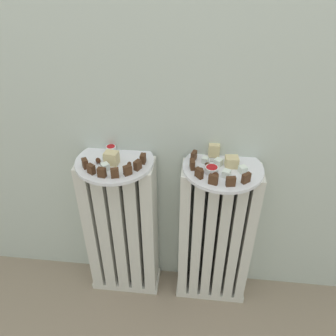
# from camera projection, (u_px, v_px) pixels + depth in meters

# --- Properties ---
(radiator_left) EXTENTS (0.30, 0.12, 0.66)m
(radiator_left) POSITION_uv_depth(u_px,v_px,m) (122.00, 230.00, 1.39)
(radiator_left) COLOR silver
(radiator_left) RESTS_ON ground_plane
(radiator_right) EXTENTS (0.30, 0.12, 0.66)m
(radiator_right) POSITION_uv_depth(u_px,v_px,m) (215.00, 238.00, 1.36)
(radiator_right) COLOR silver
(radiator_right) RESTS_ON ground_plane
(plate_left) EXTENTS (0.28, 0.28, 0.01)m
(plate_left) POSITION_uv_depth(u_px,v_px,m) (115.00, 161.00, 1.20)
(plate_left) COLOR white
(plate_left) RESTS_ON radiator_left
(plate_right) EXTENTS (0.28, 0.28, 0.01)m
(plate_right) POSITION_uv_depth(u_px,v_px,m) (223.00, 168.00, 1.17)
(plate_right) COLOR white
(plate_right) RESTS_ON radiator_right
(dark_cake_slice_left_0) EXTENTS (0.03, 0.03, 0.03)m
(dark_cake_slice_left_0) POSITION_uv_depth(u_px,v_px,m) (85.00, 163.00, 1.15)
(dark_cake_slice_left_0) COLOR #472B19
(dark_cake_slice_left_0) RESTS_ON plate_left
(dark_cake_slice_left_1) EXTENTS (0.03, 0.03, 0.03)m
(dark_cake_slice_left_1) POSITION_uv_depth(u_px,v_px,m) (91.00, 169.00, 1.12)
(dark_cake_slice_left_1) COLOR #472B19
(dark_cake_slice_left_1) RESTS_ON plate_left
(dark_cake_slice_left_2) EXTENTS (0.03, 0.02, 0.03)m
(dark_cake_slice_left_2) POSITION_uv_depth(u_px,v_px,m) (102.00, 172.00, 1.10)
(dark_cake_slice_left_2) COLOR #472B19
(dark_cake_slice_left_2) RESTS_ON plate_left
(dark_cake_slice_left_3) EXTENTS (0.03, 0.02, 0.03)m
(dark_cake_slice_left_3) POSITION_uv_depth(u_px,v_px,m) (115.00, 173.00, 1.10)
(dark_cake_slice_left_3) COLOR #472B19
(dark_cake_slice_left_3) RESTS_ON plate_left
(dark_cake_slice_left_4) EXTENTS (0.03, 0.03, 0.03)m
(dark_cake_slice_left_4) POSITION_uv_depth(u_px,v_px,m) (128.00, 170.00, 1.12)
(dark_cake_slice_left_4) COLOR #472B19
(dark_cake_slice_left_4) RESTS_ON plate_left
(dark_cake_slice_left_5) EXTENTS (0.03, 0.03, 0.03)m
(dark_cake_slice_left_5) POSITION_uv_depth(u_px,v_px,m) (138.00, 165.00, 1.14)
(dark_cake_slice_left_5) COLOR #472B19
(dark_cake_slice_left_5) RESTS_ON plate_left
(dark_cake_slice_left_6) EXTENTS (0.02, 0.03, 0.03)m
(dark_cake_slice_left_6) POSITION_uv_depth(u_px,v_px,m) (143.00, 159.00, 1.17)
(dark_cake_slice_left_6) COLOR #472B19
(dark_cake_slice_left_6) RESTS_ON plate_left
(marble_cake_slice_left_0) EXTENTS (0.05, 0.04, 0.05)m
(marble_cake_slice_left_0) POSITION_uv_depth(u_px,v_px,m) (112.00, 158.00, 1.17)
(marble_cake_slice_left_0) COLOR beige
(marble_cake_slice_left_0) RESTS_ON plate_left
(turkish_delight_left_0) EXTENTS (0.03, 0.03, 0.02)m
(turkish_delight_left_0) POSITION_uv_depth(u_px,v_px,m) (111.00, 156.00, 1.20)
(turkish_delight_left_0) COLOR white
(turkish_delight_left_0) RESTS_ON plate_left
(turkish_delight_left_1) EXTENTS (0.02, 0.02, 0.02)m
(turkish_delight_left_1) POSITION_uv_depth(u_px,v_px,m) (105.00, 157.00, 1.20)
(turkish_delight_left_1) COLOR white
(turkish_delight_left_1) RESTS_ON plate_left
(turkish_delight_left_2) EXTENTS (0.03, 0.03, 0.02)m
(turkish_delight_left_2) POSITION_uv_depth(u_px,v_px,m) (105.00, 167.00, 1.14)
(turkish_delight_left_2) COLOR white
(turkish_delight_left_2) RESTS_ON plate_left
(medjool_date_left_0) EXTENTS (0.02, 0.02, 0.02)m
(medjool_date_left_0) POSITION_uv_depth(u_px,v_px,m) (129.00, 164.00, 1.16)
(medjool_date_left_0) COLOR #3D1E0F
(medjool_date_left_0) RESTS_ON plate_left
(medjool_date_left_1) EXTENTS (0.03, 0.03, 0.02)m
(medjool_date_left_1) POSITION_uv_depth(u_px,v_px,m) (98.00, 161.00, 1.18)
(medjool_date_left_1) COLOR #3D1E0F
(medjool_date_left_1) RESTS_ON plate_left
(jam_bowl_left) EXTENTS (0.04, 0.04, 0.02)m
(jam_bowl_left) POSITION_uv_depth(u_px,v_px,m) (111.00, 149.00, 1.24)
(jam_bowl_left) COLOR white
(jam_bowl_left) RESTS_ON plate_left
(dark_cake_slice_right_0) EXTENTS (0.02, 0.03, 0.03)m
(dark_cake_slice_right_0) POSITION_uv_depth(u_px,v_px,m) (194.00, 156.00, 1.19)
(dark_cake_slice_right_0) COLOR #472B19
(dark_cake_slice_right_0) RESTS_ON plate_right
(dark_cake_slice_right_1) EXTENTS (0.02, 0.03, 0.03)m
(dark_cake_slice_right_1) POSITION_uv_depth(u_px,v_px,m) (192.00, 164.00, 1.14)
(dark_cake_slice_right_1) COLOR #472B19
(dark_cake_slice_right_1) RESTS_ON plate_right
(dark_cake_slice_right_2) EXTENTS (0.03, 0.03, 0.03)m
(dark_cake_slice_right_2) POSITION_uv_depth(u_px,v_px,m) (199.00, 173.00, 1.10)
(dark_cake_slice_right_2) COLOR #472B19
(dark_cake_slice_right_2) RESTS_ON plate_right
(dark_cake_slice_right_3) EXTENTS (0.03, 0.02, 0.03)m
(dark_cake_slice_right_3) POSITION_uv_depth(u_px,v_px,m) (213.00, 180.00, 1.07)
(dark_cake_slice_right_3) COLOR #472B19
(dark_cake_slice_right_3) RESTS_ON plate_right
(dark_cake_slice_right_4) EXTENTS (0.03, 0.02, 0.03)m
(dark_cake_slice_right_4) POSITION_uv_depth(u_px,v_px,m) (231.00, 181.00, 1.06)
(dark_cake_slice_right_4) COLOR #472B19
(dark_cake_slice_right_4) RESTS_ON plate_right
(dark_cake_slice_right_5) EXTENTS (0.03, 0.03, 0.03)m
(dark_cake_slice_right_5) POSITION_uv_depth(u_px,v_px,m) (246.00, 178.00, 1.08)
(dark_cake_slice_right_5) COLOR #472B19
(dark_cake_slice_right_5) RESTS_ON plate_right
(marble_cake_slice_right_0) EXTENTS (0.05, 0.04, 0.04)m
(marble_cake_slice_right_0) POSITION_uv_depth(u_px,v_px,m) (232.00, 162.00, 1.15)
(marble_cake_slice_right_0) COLOR beige
(marble_cake_slice_right_0) RESTS_ON plate_right
(marble_cake_slice_right_1) EXTENTS (0.04, 0.03, 0.05)m
(marble_cake_slice_right_1) POSITION_uv_depth(u_px,v_px,m) (214.00, 150.00, 1.21)
(marble_cake_slice_right_1) COLOR beige
(marble_cake_slice_right_1) RESTS_ON plate_right
(turkish_delight_right_0) EXTENTS (0.03, 0.03, 0.02)m
(turkish_delight_right_0) POSITION_uv_depth(u_px,v_px,m) (243.00, 169.00, 1.13)
(turkish_delight_right_0) COLOR white
(turkish_delight_right_0) RESTS_ON plate_right
(turkish_delight_right_1) EXTENTS (0.03, 0.03, 0.02)m
(turkish_delight_right_1) POSITION_uv_depth(u_px,v_px,m) (226.00, 174.00, 1.11)
(turkish_delight_right_1) COLOR white
(turkish_delight_right_1) RESTS_ON plate_right
(turkish_delight_right_2) EXTENTS (0.03, 0.03, 0.02)m
(turkish_delight_right_2) POSITION_uv_depth(u_px,v_px,m) (218.00, 162.00, 1.16)
(turkish_delight_right_2) COLOR white
(turkish_delight_right_2) RESTS_ON plate_right
(turkish_delight_right_3) EXTENTS (0.03, 0.03, 0.02)m
(turkish_delight_right_3) POSITION_uv_depth(u_px,v_px,m) (205.00, 160.00, 1.18)
(turkish_delight_right_3) COLOR white
(turkish_delight_right_3) RESTS_ON plate_right
(medjool_date_right_0) EXTENTS (0.03, 0.03, 0.02)m
(medjool_date_right_0) POSITION_uv_depth(u_px,v_px,m) (208.00, 165.00, 1.16)
(medjool_date_right_0) COLOR #3D1E0F
(medjool_date_right_0) RESTS_ON plate_right
(medjool_date_right_1) EXTENTS (0.02, 0.02, 0.02)m
(medjool_date_right_1) POSITION_uv_depth(u_px,v_px,m) (215.00, 175.00, 1.11)
(medjool_date_right_1) COLOR #3D1E0F
(medjool_date_right_1) RESTS_ON plate_right
(medjool_date_right_2) EXTENTS (0.03, 0.03, 0.01)m
(medjool_date_right_2) POSITION_uv_depth(u_px,v_px,m) (199.00, 170.00, 1.13)
(medjool_date_right_2) COLOR #3D1E0F
(medjool_date_right_2) RESTS_ON plate_right
(jam_bowl_right) EXTENTS (0.05, 0.05, 0.02)m
(jam_bowl_right) POSITION_uv_depth(u_px,v_px,m) (212.00, 169.00, 1.13)
(jam_bowl_right) COLOR white
(jam_bowl_right) RESTS_ON plate_right
(fork) EXTENTS (0.02, 0.10, 0.00)m
(fork) POSITION_uv_depth(u_px,v_px,m) (213.00, 165.00, 1.17)
(fork) COLOR #B7B7BC
(fork) RESTS_ON plate_right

